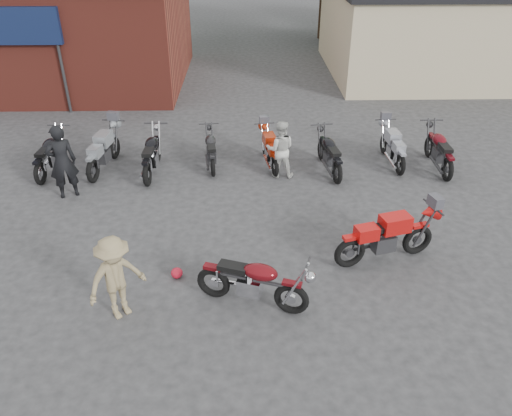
{
  "coord_description": "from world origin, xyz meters",
  "views": [
    {
      "loc": [
        -0.38,
        -7.57,
        6.25
      ],
      "look_at": [
        -0.17,
        1.43,
        0.9
      ],
      "focal_mm": 35.0,
      "sensor_mm": 36.0,
      "label": 1
    }
  ],
  "objects_px": {
    "vintage_motorcycle": "(254,279)",
    "person_light": "(280,149)",
    "row_bike_1": "(103,149)",
    "row_bike_7": "(439,148)",
    "helmet": "(177,273)",
    "row_bike_6": "(393,145)",
    "sportbike": "(388,234)",
    "row_bike_0": "(49,152)",
    "row_bike_5": "(330,152)",
    "person_dark": "(62,162)",
    "row_bike_3": "(211,148)",
    "row_bike_4": "(270,148)",
    "person_tan": "(116,278)",
    "row_bike_2": "(152,152)"
  },
  "relations": [
    {
      "from": "row_bike_1",
      "to": "row_bike_5",
      "type": "bearing_deg",
      "value": -83.84
    },
    {
      "from": "person_tan",
      "to": "row_bike_2",
      "type": "relative_size",
      "value": 0.78
    },
    {
      "from": "helmet",
      "to": "row_bike_6",
      "type": "relative_size",
      "value": 0.12
    },
    {
      "from": "person_light",
      "to": "row_bike_1",
      "type": "height_order",
      "value": "person_light"
    },
    {
      "from": "row_bike_6",
      "to": "row_bike_7",
      "type": "xyz_separation_m",
      "value": [
        1.21,
        -0.32,
        0.04
      ]
    },
    {
      "from": "row_bike_1",
      "to": "row_bike_7",
      "type": "xyz_separation_m",
      "value": [
        9.34,
        -0.14,
        -0.01
      ]
    },
    {
      "from": "sportbike",
      "to": "row_bike_2",
      "type": "height_order",
      "value": "sportbike"
    },
    {
      "from": "helmet",
      "to": "person_light",
      "type": "relative_size",
      "value": 0.15
    },
    {
      "from": "vintage_motorcycle",
      "to": "person_light",
      "type": "height_order",
      "value": "person_light"
    },
    {
      "from": "person_light",
      "to": "row_bike_2",
      "type": "xyz_separation_m",
      "value": [
        -3.5,
        0.31,
        -0.18
      ]
    },
    {
      "from": "person_dark",
      "to": "row_bike_3",
      "type": "height_order",
      "value": "person_dark"
    },
    {
      "from": "row_bike_1",
      "to": "row_bike_7",
      "type": "relative_size",
      "value": 1.02
    },
    {
      "from": "person_light",
      "to": "row_bike_2",
      "type": "relative_size",
      "value": 0.75
    },
    {
      "from": "row_bike_4",
      "to": "helmet",
      "type": "bearing_deg",
      "value": 148.56
    },
    {
      "from": "vintage_motorcycle",
      "to": "row_bike_2",
      "type": "height_order",
      "value": "row_bike_2"
    },
    {
      "from": "row_bike_3",
      "to": "row_bike_5",
      "type": "distance_m",
      "value": 3.32
    },
    {
      "from": "person_dark",
      "to": "row_bike_3",
      "type": "bearing_deg",
      "value": -178.55
    },
    {
      "from": "row_bike_2",
      "to": "row_bike_7",
      "type": "height_order",
      "value": "row_bike_2"
    },
    {
      "from": "row_bike_0",
      "to": "row_bike_5",
      "type": "distance_m",
      "value": 7.7
    },
    {
      "from": "row_bike_0",
      "to": "row_bike_1",
      "type": "height_order",
      "value": "row_bike_1"
    },
    {
      "from": "row_bike_4",
      "to": "row_bike_7",
      "type": "xyz_separation_m",
      "value": [
        4.71,
        -0.28,
        0.07
      ]
    },
    {
      "from": "helmet",
      "to": "row_bike_1",
      "type": "distance_m",
      "value": 5.58
    },
    {
      "from": "vintage_motorcycle",
      "to": "row_bike_5",
      "type": "distance_m",
      "value": 5.93
    },
    {
      "from": "person_tan",
      "to": "row_bike_4",
      "type": "relative_size",
      "value": 0.89
    },
    {
      "from": "person_dark",
      "to": "person_tan",
      "type": "height_order",
      "value": "person_dark"
    },
    {
      "from": "person_tan",
      "to": "sportbike",
      "type": "bearing_deg",
      "value": -22.67
    },
    {
      "from": "person_tan",
      "to": "person_dark",
      "type": "bearing_deg",
      "value": 77.85
    },
    {
      "from": "vintage_motorcycle",
      "to": "helmet",
      "type": "relative_size",
      "value": 8.77
    },
    {
      "from": "vintage_motorcycle",
      "to": "person_dark",
      "type": "distance_m",
      "value": 6.29
    },
    {
      "from": "row_bike_4",
      "to": "row_bike_6",
      "type": "distance_m",
      "value": 3.5
    },
    {
      "from": "person_dark",
      "to": "row_bike_5",
      "type": "xyz_separation_m",
      "value": [
        6.83,
        1.28,
        -0.37
      ]
    },
    {
      "from": "helmet",
      "to": "row_bike_0",
      "type": "xyz_separation_m",
      "value": [
        -4.0,
        4.81,
        0.47
      ]
    },
    {
      "from": "person_dark",
      "to": "row_bike_7",
      "type": "distance_m",
      "value": 10.02
    },
    {
      "from": "person_dark",
      "to": "row_bike_6",
      "type": "xyz_separation_m",
      "value": [
        8.71,
        1.73,
        -0.39
      ]
    },
    {
      "from": "helmet",
      "to": "row_bike_6",
      "type": "xyz_separation_m",
      "value": [
        5.57,
        5.12,
        0.46
      ]
    },
    {
      "from": "helmet",
      "to": "row_bike_6",
      "type": "bearing_deg",
      "value": 42.57
    },
    {
      "from": "row_bike_3",
      "to": "helmet",
      "type": "bearing_deg",
      "value": 169.01
    },
    {
      "from": "person_dark",
      "to": "person_tan",
      "type": "bearing_deg",
      "value": 92.55
    },
    {
      "from": "sportbike",
      "to": "row_bike_0",
      "type": "bearing_deg",
      "value": 136.6
    },
    {
      "from": "vintage_motorcycle",
      "to": "person_light",
      "type": "xyz_separation_m",
      "value": [
        0.81,
        5.23,
        0.19
      ]
    },
    {
      "from": "vintage_motorcycle",
      "to": "helmet",
      "type": "distance_m",
      "value": 1.79
    },
    {
      "from": "sportbike",
      "to": "person_tan",
      "type": "bearing_deg",
      "value": -179.22
    },
    {
      "from": "helmet",
      "to": "row_bike_5",
      "type": "xyz_separation_m",
      "value": [
        3.7,
        4.67,
        0.47
      ]
    },
    {
      "from": "sportbike",
      "to": "row_bike_4",
      "type": "height_order",
      "value": "sportbike"
    },
    {
      "from": "person_tan",
      "to": "row_bike_7",
      "type": "distance_m",
      "value": 9.62
    },
    {
      "from": "person_tan",
      "to": "row_bike_3",
      "type": "bearing_deg",
      "value": 38.92
    },
    {
      "from": "row_bike_1",
      "to": "row_bike_7",
      "type": "distance_m",
      "value": 9.34
    },
    {
      "from": "person_dark",
      "to": "person_light",
      "type": "xyz_separation_m",
      "value": [
        5.45,
        1.0,
        -0.16
      ]
    },
    {
      "from": "person_tan",
      "to": "row_bike_6",
      "type": "height_order",
      "value": "person_tan"
    },
    {
      "from": "vintage_motorcycle",
      "to": "row_bike_6",
      "type": "distance_m",
      "value": 7.21
    }
  ]
}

